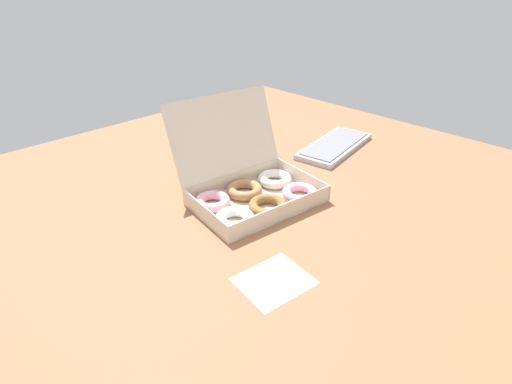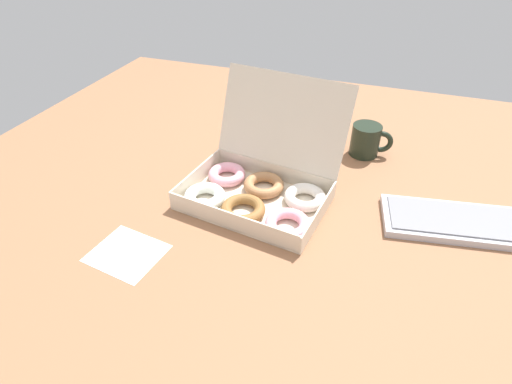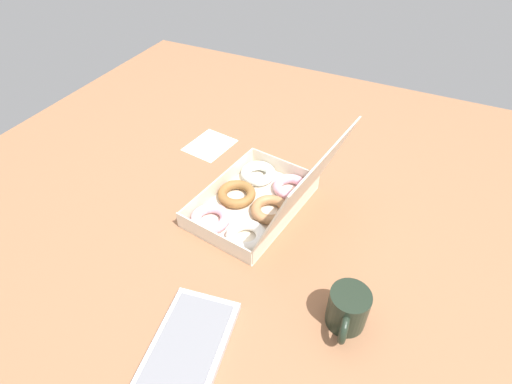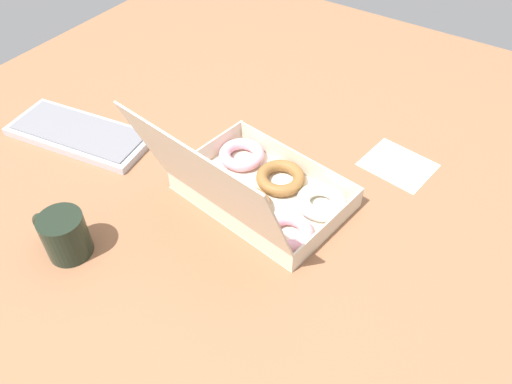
% 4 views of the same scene
% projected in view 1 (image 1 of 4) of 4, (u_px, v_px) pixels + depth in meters
% --- Properties ---
extents(ground_plane, '(1.80, 1.80, 0.02)m').
position_uv_depth(ground_plane, '(269.00, 207.00, 1.12)').
color(ground_plane, '#916141').
extents(donut_box, '(0.38, 0.36, 0.27)m').
position_uv_depth(donut_box, '(253.00, 190.00, 1.12)').
color(donut_box, beige).
rests_on(donut_box, ground_plane).
extents(keyboard, '(0.37, 0.20, 0.02)m').
position_uv_depth(keyboard, '(335.00, 146.00, 1.45)').
color(keyboard, '#B7B8C1').
rests_on(keyboard, ground_plane).
extents(coffee_mug, '(0.12, 0.08, 0.09)m').
position_uv_depth(coffee_mug, '(238.00, 136.00, 1.44)').
color(coffee_mug, black).
rests_on(coffee_mug, ground_plane).
extents(paper_napkin, '(0.16, 0.14, 0.00)m').
position_uv_depth(paper_napkin, '(274.00, 281.00, 0.84)').
color(paper_napkin, white).
rests_on(paper_napkin, ground_plane).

